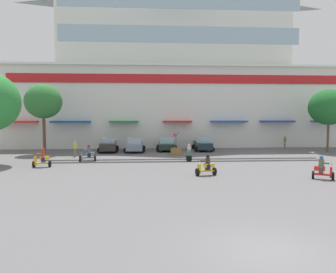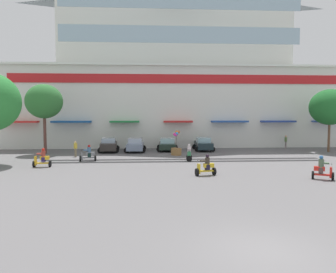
{
  "view_description": "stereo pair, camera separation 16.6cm",
  "coord_description": "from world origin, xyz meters",
  "px_view_note": "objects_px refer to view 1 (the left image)",
  "views": [
    {
      "loc": [
        -3.83,
        -9.75,
        4.33
      ],
      "look_at": [
        -1.96,
        17.52,
        2.36
      ],
      "focal_mm": 35.03,
      "sensor_mm": 36.0,
      "label": 1
    },
    {
      "loc": [
        -3.67,
        -9.76,
        4.33
      ],
      "look_at": [
        -1.96,
        17.52,
        2.36
      ],
      "focal_mm": 35.03,
      "sensor_mm": 36.0,
      "label": 2
    }
  ],
  "objects_px": {
    "parked_car_0": "(108,145)",
    "scooter_rider_1": "(88,154)",
    "parked_car_1": "(135,145)",
    "scooter_rider_3": "(323,170)",
    "pedestrian_1": "(75,148)",
    "scooter_rider_6": "(206,167)",
    "plaza_tree_0": "(43,102)",
    "plaza_tree_1": "(329,107)",
    "scooter_rider_2": "(189,154)",
    "pedestrian_0": "(285,141)",
    "parked_car_2": "(167,144)",
    "scooter_rider_4": "(42,159)",
    "parked_car_3": "(203,144)",
    "balloon_vendor_cart": "(176,146)"
  },
  "relations": [
    {
      "from": "parked_car_0",
      "to": "scooter_rider_1",
      "type": "height_order",
      "value": "parked_car_0"
    },
    {
      "from": "parked_car_1",
      "to": "scooter_rider_3",
      "type": "bearing_deg",
      "value": -51.69
    },
    {
      "from": "scooter_rider_1",
      "to": "pedestrian_1",
      "type": "bearing_deg",
      "value": 119.64
    },
    {
      "from": "scooter_rider_1",
      "to": "scooter_rider_6",
      "type": "height_order",
      "value": "scooter_rider_1"
    },
    {
      "from": "plaza_tree_0",
      "to": "plaza_tree_1",
      "type": "bearing_deg",
      "value": -0.78
    },
    {
      "from": "scooter_rider_2",
      "to": "scooter_rider_3",
      "type": "relative_size",
      "value": 0.97
    },
    {
      "from": "parked_car_1",
      "to": "scooter_rider_6",
      "type": "distance_m",
      "value": 15.22
    },
    {
      "from": "plaza_tree_1",
      "to": "scooter_rider_6",
      "type": "bearing_deg",
      "value": -141.49
    },
    {
      "from": "plaza_tree_1",
      "to": "pedestrian_1",
      "type": "distance_m",
      "value": 27.62
    },
    {
      "from": "pedestrian_0",
      "to": "scooter_rider_6",
      "type": "bearing_deg",
      "value": -127.8
    },
    {
      "from": "parked_car_1",
      "to": "parked_car_2",
      "type": "xyz_separation_m",
      "value": [
        3.64,
        0.89,
        -0.03
      ]
    },
    {
      "from": "scooter_rider_6",
      "to": "scooter_rider_1",
      "type": "bearing_deg",
      "value": 141.92
    },
    {
      "from": "plaza_tree_1",
      "to": "scooter_rider_4",
      "type": "height_order",
      "value": "plaza_tree_1"
    },
    {
      "from": "scooter_rider_2",
      "to": "scooter_rider_4",
      "type": "relative_size",
      "value": 1.0
    },
    {
      "from": "scooter_rider_1",
      "to": "scooter_rider_6",
      "type": "bearing_deg",
      "value": -38.08
    },
    {
      "from": "parked_car_0",
      "to": "parked_car_3",
      "type": "xyz_separation_m",
      "value": [
        10.72,
        0.55,
        -0.01
      ]
    },
    {
      "from": "pedestrian_1",
      "to": "scooter_rider_1",
      "type": "bearing_deg",
      "value": -60.36
    },
    {
      "from": "scooter_rider_4",
      "to": "parked_car_1",
      "type": "bearing_deg",
      "value": 54.63
    },
    {
      "from": "scooter_rider_1",
      "to": "scooter_rider_4",
      "type": "xyz_separation_m",
      "value": [
        -3.08,
        -3.05,
        0.04
      ]
    },
    {
      "from": "balloon_vendor_cart",
      "to": "parked_car_2",
      "type": "bearing_deg",
      "value": 98.84
    },
    {
      "from": "scooter_rider_6",
      "to": "plaza_tree_1",
      "type": "bearing_deg",
      "value": 38.51
    },
    {
      "from": "parked_car_1",
      "to": "scooter_rider_1",
      "type": "xyz_separation_m",
      "value": [
        -3.97,
        -6.88,
        -0.15
      ]
    },
    {
      "from": "plaza_tree_0",
      "to": "parked_car_2",
      "type": "xyz_separation_m",
      "value": [
        13.16,
        1.92,
        -4.79
      ]
    },
    {
      "from": "parked_car_3",
      "to": "scooter_rider_4",
      "type": "height_order",
      "value": "scooter_rider_4"
    },
    {
      "from": "pedestrian_0",
      "to": "scooter_rider_3",
      "type": "bearing_deg",
      "value": -106.55
    },
    {
      "from": "scooter_rider_1",
      "to": "pedestrian_0",
      "type": "relative_size",
      "value": 0.95
    },
    {
      "from": "parked_car_1",
      "to": "parked_car_3",
      "type": "height_order",
      "value": "parked_car_1"
    },
    {
      "from": "plaza_tree_1",
      "to": "pedestrian_1",
      "type": "bearing_deg",
      "value": -175.2
    },
    {
      "from": "scooter_rider_3",
      "to": "scooter_rider_4",
      "type": "distance_m",
      "value": 20.7
    },
    {
      "from": "parked_car_0",
      "to": "pedestrian_1",
      "type": "distance_m",
      "value": 4.81
    },
    {
      "from": "plaza_tree_1",
      "to": "scooter_rider_2",
      "type": "relative_size",
      "value": 4.52
    },
    {
      "from": "parked_car_1",
      "to": "plaza_tree_1",
      "type": "bearing_deg",
      "value": -3.86
    },
    {
      "from": "parked_car_1",
      "to": "scooter_rider_2",
      "type": "height_order",
      "value": "scooter_rider_2"
    },
    {
      "from": "parked_car_2",
      "to": "pedestrian_1",
      "type": "relative_size",
      "value": 2.81
    },
    {
      "from": "scooter_rider_3",
      "to": "pedestrian_0",
      "type": "xyz_separation_m",
      "value": [
        5.44,
        18.31,
        0.3
      ]
    },
    {
      "from": "scooter_rider_4",
      "to": "pedestrian_0",
      "type": "bearing_deg",
      "value": 25.72
    },
    {
      "from": "plaza_tree_1",
      "to": "scooter_rider_4",
      "type": "relative_size",
      "value": 4.52
    },
    {
      "from": "parked_car_1",
      "to": "plaza_tree_0",
      "type": "bearing_deg",
      "value": -173.85
    },
    {
      "from": "plaza_tree_1",
      "to": "scooter_rider_2",
      "type": "bearing_deg",
      "value": -160.76
    },
    {
      "from": "parked_car_0",
      "to": "balloon_vendor_cart",
      "type": "bearing_deg",
      "value": -25.9
    },
    {
      "from": "plaza_tree_0",
      "to": "parked_car_3",
      "type": "xyz_separation_m",
      "value": [
        17.29,
        1.75,
        -4.76
      ]
    },
    {
      "from": "scooter_rider_3",
      "to": "pedestrian_1",
      "type": "height_order",
      "value": "scooter_rider_3"
    },
    {
      "from": "parked_car_0",
      "to": "plaza_tree_1",
      "type": "bearing_deg",
      "value": -3.79
    },
    {
      "from": "parked_car_0",
      "to": "scooter_rider_2",
      "type": "bearing_deg",
      "value": -42.14
    },
    {
      "from": "parked_car_1",
      "to": "parked_car_3",
      "type": "bearing_deg",
      "value": 5.3
    },
    {
      "from": "pedestrian_0",
      "to": "scooter_rider_4",
      "type": "bearing_deg",
      "value": -154.28
    },
    {
      "from": "plaza_tree_0",
      "to": "pedestrian_1",
      "type": "xyz_separation_m",
      "value": [
        3.76,
        -2.71,
        -4.64
      ]
    },
    {
      "from": "scooter_rider_2",
      "to": "balloon_vendor_cart",
      "type": "xyz_separation_m",
      "value": [
        -0.84,
        3.8,
        0.31
      ]
    },
    {
      "from": "parked_car_2",
      "to": "balloon_vendor_cart",
      "type": "bearing_deg",
      "value": -81.16
    },
    {
      "from": "parked_car_1",
      "to": "parked_car_3",
      "type": "relative_size",
      "value": 0.97
    }
  ]
}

